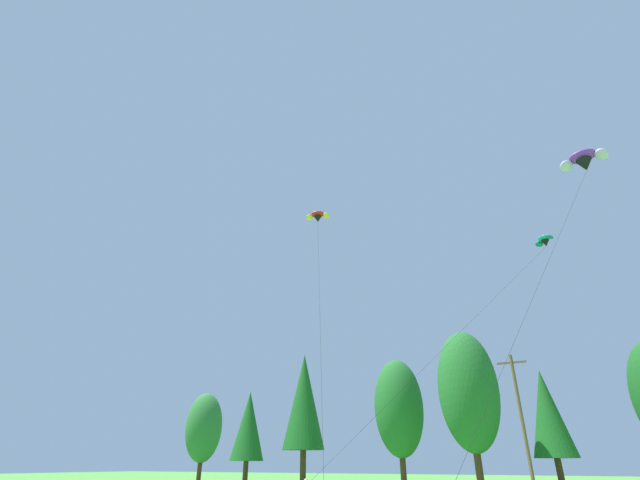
% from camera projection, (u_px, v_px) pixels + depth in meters
% --- Properties ---
extents(treeline_tree_a, '(4.80, 4.80, 11.11)m').
position_uv_depth(treeline_tree_a, '(204.00, 427.00, 60.98)').
color(treeline_tree_a, '#472D19').
rests_on(treeline_tree_a, ground_plane).
extents(treeline_tree_b, '(3.80, 3.80, 10.01)m').
position_uv_depth(treeline_tree_b, '(248.00, 426.00, 52.18)').
color(treeline_tree_b, '#472D19').
rests_on(treeline_tree_b, ground_plane).
extents(treeline_tree_c, '(4.75, 4.75, 14.30)m').
position_uv_depth(treeline_tree_c, '(304.00, 401.00, 52.90)').
color(treeline_tree_c, '#472D19').
rests_on(treeline_tree_c, ground_plane).
extents(treeline_tree_d, '(5.34, 5.34, 13.11)m').
position_uv_depth(treeline_tree_d, '(399.00, 407.00, 50.13)').
color(treeline_tree_d, '#472D19').
rests_on(treeline_tree_d, ground_plane).
extents(treeline_tree_e, '(5.72, 5.72, 14.54)m').
position_uv_depth(treeline_tree_e, '(468.00, 390.00, 44.27)').
color(treeline_tree_e, '#472D19').
rests_on(treeline_tree_e, ground_plane).
extents(treeline_tree_f, '(3.98, 3.98, 10.82)m').
position_uv_depth(treeline_tree_f, '(548.00, 413.00, 43.77)').
color(treeline_tree_f, '#472D19').
rests_on(treeline_tree_f, ground_plane).
extents(utility_pole, '(2.20, 0.26, 10.19)m').
position_uv_depth(utility_pole, '(522.00, 419.00, 34.17)').
color(utility_pole, brown).
rests_on(utility_pole, ground_plane).
extents(parafoil_kite_high_teal, '(15.01, 16.15, 18.23)m').
position_uv_depth(parafoil_kite_high_teal, '(544.00, 241.00, 37.45)').
color(parafoil_kite_high_teal, teal).
extents(parafoil_kite_mid_red_yellow, '(10.48, 17.79, 23.96)m').
position_uv_depth(parafoil_kite_mid_red_yellow, '(318.00, 217.00, 46.08)').
color(parafoil_kite_mid_red_yellow, red).
extents(parafoil_kite_far_purple, '(11.53, 18.07, 23.74)m').
position_uv_depth(parafoil_kite_far_purple, '(584.00, 161.00, 36.73)').
color(parafoil_kite_far_purple, purple).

